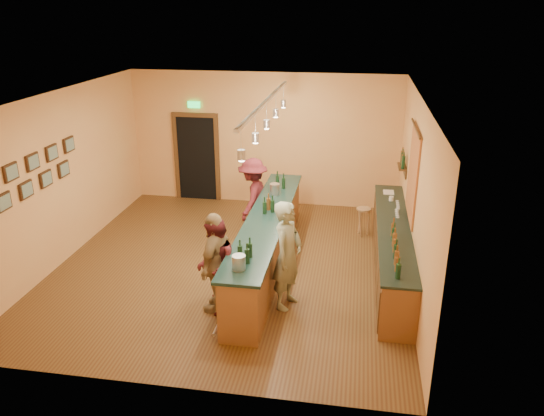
% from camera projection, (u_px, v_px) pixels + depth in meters
% --- Properties ---
extents(floor, '(7.00, 7.00, 0.00)m').
position_uv_depth(floor, '(232.00, 265.00, 10.13)').
color(floor, '#502E16').
rests_on(floor, ground).
extents(ceiling, '(6.50, 7.00, 0.02)m').
position_uv_depth(ceiling, '(227.00, 96.00, 8.98)').
color(ceiling, silver).
rests_on(ceiling, wall_back).
extents(wall_back, '(6.50, 0.02, 3.20)m').
position_uv_depth(wall_back, '(264.00, 140.00, 12.78)').
color(wall_back, '#E49655').
rests_on(wall_back, floor).
extents(wall_front, '(6.50, 0.02, 3.20)m').
position_uv_depth(wall_front, '(161.00, 278.00, 6.34)').
color(wall_front, '#E49655').
rests_on(wall_front, floor).
extents(wall_left, '(0.02, 7.00, 3.20)m').
position_uv_depth(wall_left, '(63.00, 177.00, 10.05)').
color(wall_left, '#E49655').
rests_on(wall_left, floor).
extents(wall_right, '(0.02, 7.00, 3.20)m').
position_uv_depth(wall_right, '(415.00, 196.00, 9.06)').
color(wall_right, '#E49655').
rests_on(wall_right, floor).
extents(doorway, '(1.15, 0.09, 2.48)m').
position_uv_depth(doorway, '(197.00, 156.00, 13.18)').
color(doorway, black).
rests_on(doorway, wall_back).
extents(tapestry, '(0.03, 1.40, 1.60)m').
position_uv_depth(tapestry, '(413.00, 175.00, 9.34)').
color(tapestry, '#A72E21').
rests_on(tapestry, wall_right).
extents(bottle_shelf, '(0.17, 0.55, 0.54)m').
position_uv_depth(bottle_shelf, '(403.00, 161.00, 10.80)').
color(bottle_shelf, '#482E15').
rests_on(bottle_shelf, wall_right).
extents(picture_grid, '(0.06, 2.20, 0.70)m').
position_uv_depth(picture_grid, '(40.00, 171.00, 9.23)').
color(picture_grid, '#382111').
rests_on(picture_grid, wall_left).
extents(back_counter, '(0.60, 4.55, 1.27)m').
position_uv_depth(back_counter, '(392.00, 249.00, 9.67)').
color(back_counter, brown).
rests_on(back_counter, floor).
extents(tasting_bar, '(0.73, 5.10, 1.38)m').
position_uv_depth(tasting_bar, '(267.00, 238.00, 9.81)').
color(tasting_bar, brown).
rests_on(tasting_bar, floor).
extents(pendant_track, '(0.11, 4.60, 0.50)m').
position_uv_depth(pendant_track, '(267.00, 110.00, 8.95)').
color(pendant_track, silver).
rests_on(pendant_track, ceiling).
extents(bartender, '(0.61, 0.76, 1.82)m').
position_uv_depth(bartender, '(287.00, 255.00, 8.47)').
color(bartender, gray).
rests_on(bartender, floor).
extents(customer_a, '(0.78, 0.90, 1.58)m').
position_uv_depth(customer_a, '(216.00, 266.00, 8.38)').
color(customer_a, '#59191E').
rests_on(customer_a, floor).
extents(customer_b, '(0.56, 1.03, 1.68)m').
position_uv_depth(customer_b, '(216.00, 262.00, 8.40)').
color(customer_b, '#997A51').
rests_on(customer_b, floor).
extents(customer_c, '(0.74, 1.16, 1.71)m').
position_uv_depth(customer_c, '(253.00, 198.00, 11.13)').
color(customer_c, '#59191E').
rests_on(customer_c, floor).
extents(bar_stool, '(0.30, 0.30, 0.62)m').
position_uv_depth(bar_stool, '(363.00, 215.00, 11.26)').
color(bar_stool, '#996A45').
rests_on(bar_stool, floor).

